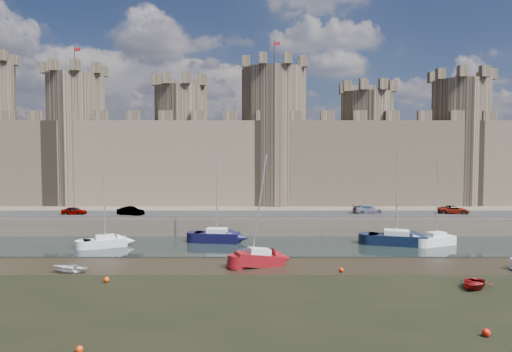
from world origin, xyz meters
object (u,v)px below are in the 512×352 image
(sailboat_0, at_px, (105,242))
(sailboat_2, at_px, (436,239))
(car_0, at_px, (74,211))
(sailboat_1, at_px, (217,236))
(car_1, at_px, (131,211))
(car_3, at_px, (453,210))
(car_2, at_px, (368,209))
(sailboat_3, at_px, (396,238))
(sailboat_4, at_px, (259,258))

(sailboat_0, xyz_separation_m, sailboat_2, (39.78, 1.04, 0.08))
(car_0, xyz_separation_m, sailboat_1, (20.76, -7.36, -2.22))
(car_1, xyz_separation_m, car_3, (45.75, 1.47, -0.03))
(car_0, bearing_deg, sailboat_0, -140.96)
(car_1, xyz_separation_m, car_2, (33.61, 1.91, 0.00))
(sailboat_0, relative_size, sailboat_2, 0.90)
(car_0, relative_size, sailboat_1, 0.31)
(car_3, bearing_deg, car_2, 98.56)
(car_0, relative_size, car_2, 0.79)
(car_1, distance_m, car_3, 45.77)
(sailboat_0, bearing_deg, sailboat_3, -22.05)
(car_1, relative_size, car_3, 0.88)
(sailboat_1, bearing_deg, sailboat_3, 3.55)
(sailboat_3, bearing_deg, car_3, 57.16)
(car_2, xyz_separation_m, sailboat_2, (5.75, -10.53, -2.32))
(car_2, bearing_deg, sailboat_2, -160.41)
(car_0, height_order, sailboat_3, sailboat_3)
(sailboat_3, relative_size, sailboat_4, 1.02)
(car_1, bearing_deg, car_0, 105.19)
(sailboat_4, bearing_deg, sailboat_3, 10.88)
(sailboat_0, distance_m, sailboat_2, 39.79)
(car_0, distance_m, car_3, 53.88)
(sailboat_2, relative_size, sailboat_4, 0.90)
(car_3, bearing_deg, sailboat_2, 158.28)
(car_0, relative_size, sailboat_2, 0.34)
(car_0, bearing_deg, sailboat_4, -124.02)
(car_0, distance_m, car_2, 41.75)
(car_3, relative_size, sailboat_2, 0.43)
(sailboat_0, bearing_deg, sailboat_4, -49.66)
(car_2, bearing_deg, sailboat_0, 99.74)
(sailboat_0, height_order, sailboat_3, sailboat_3)
(sailboat_4, bearing_deg, car_0, 123.90)
(car_3, bearing_deg, sailboat_3, 142.06)
(car_2, height_order, sailboat_1, sailboat_1)
(car_1, xyz_separation_m, sailboat_4, (17.85, -18.38, -2.32))
(car_3, distance_m, sailboat_1, 34.20)
(car_2, distance_m, sailboat_1, 22.82)
(car_3, xyz_separation_m, sailboat_0, (-46.17, -11.14, -2.37))
(car_3, bearing_deg, car_1, 102.45)
(sailboat_2, bearing_deg, car_1, 144.09)
(sailboat_2, distance_m, sailboat_3, 4.76)
(sailboat_3, bearing_deg, sailboat_2, 12.64)
(car_0, bearing_deg, sailboat_3, -99.72)
(sailboat_0, bearing_deg, car_1, 63.35)
(sailboat_3, xyz_separation_m, sailboat_4, (-16.76, -10.01, -0.05))
(car_2, xyz_separation_m, sailboat_0, (-34.03, -11.58, -2.40))
(sailboat_0, bearing_deg, car_3, -10.61)
(sailboat_2, bearing_deg, car_2, 95.09)
(sailboat_3, bearing_deg, sailboat_4, -133.46)
(car_3, height_order, sailboat_4, sailboat_4)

